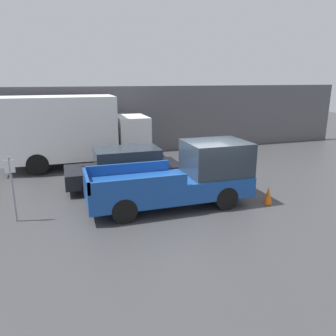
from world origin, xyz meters
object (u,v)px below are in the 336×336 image
Objects in this scene: newspaper_box at (139,145)px; traffic_cone at (268,195)px; delivery_truck at (71,129)px; car at (125,167)px; pickup_truck at (185,177)px; parking_sign at (12,186)px.

newspaper_box is 1.57× the size of traffic_cone.
car is at bearing -64.66° from delivery_truck.
car is at bearing -108.45° from newspaper_box.
pickup_truck reaches higher than parking_sign.
pickup_truck is 1.20× the size of car.
car is 2.26× the size of parking_sign.
pickup_truck is 5.72× the size of newspaper_box.
parking_sign is (-2.07, -6.47, -0.70)m from delivery_truck.
parking_sign is at bearing 172.16° from traffic_cone.
traffic_cone is (6.42, -7.64, -1.58)m from delivery_truck.
car is at bearing 120.83° from pickup_truck.
delivery_truck is (-1.91, 4.04, 1.09)m from car.
delivery_truck is at bearing 72.27° from parking_sign.
car reaches higher than traffic_cone.
traffic_cone is (2.52, -9.55, -0.18)m from newspaper_box.
pickup_truck is at bearing -62.39° from delivery_truck.
parking_sign reaches higher than traffic_cone.
delivery_truck is 6.83m from parking_sign.
newspaper_box is at bearing 104.79° from traffic_cone.
pickup_truck reaches higher than newspaper_box.
pickup_truck is at bearing -2.87° from parking_sign.
delivery_truck is 3.38× the size of parking_sign.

